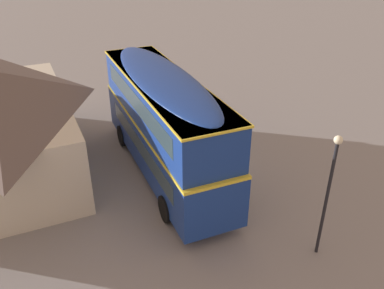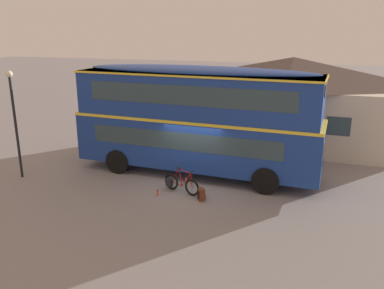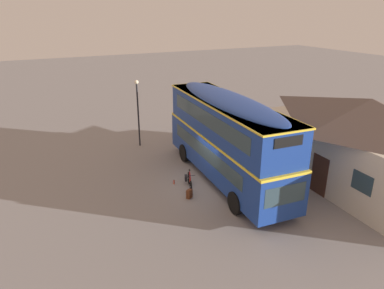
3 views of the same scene
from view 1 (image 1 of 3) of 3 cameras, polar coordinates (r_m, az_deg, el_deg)
name	(u,v)px [view 1 (image 1 of 3)]	position (r m, az deg, el deg)	size (l,w,h in m)	color
ground_plane	(186,164)	(19.49, -0.81, -2.74)	(120.00, 120.00, 0.00)	gray
double_decker_bus	(164,121)	(17.65, -4.01, 3.41)	(10.89, 3.21, 4.79)	black
touring_bicycle	(208,154)	(19.57, 2.27, -1.35)	(1.65, 0.71, 1.03)	black
backpack_on_ground	(207,145)	(20.60, 2.08, -0.03)	(0.35, 0.37, 0.51)	#592D19
water_bottle_red_squeeze	(226,163)	(19.41, 4.82, -2.59)	(0.08, 0.08, 0.25)	#D84C33
pub_building	(3,121)	(19.93, -25.30, 3.04)	(10.94, 6.52, 4.80)	beige
street_lamp	(329,185)	(13.67, 18.94, -5.44)	(0.28, 0.28, 4.64)	black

